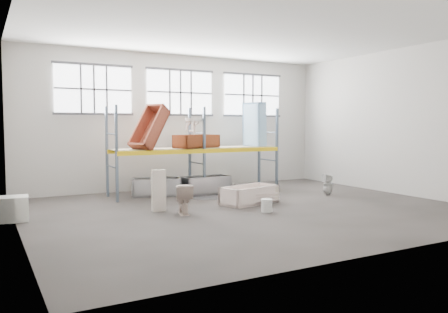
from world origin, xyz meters
TOP-DOWN VIEW (x-y plane):
  - floor at (0.00, 0.00)m, footprint 12.00×10.00m
  - ceiling at (0.00, 0.00)m, footprint 12.00×10.00m
  - wall_back at (0.00, 5.05)m, footprint 12.00×0.10m
  - wall_front at (0.00, -5.05)m, footprint 12.00×0.10m
  - wall_left at (-6.05, 0.00)m, footprint 0.10×10.00m
  - wall_right at (6.05, 0.00)m, footprint 0.10×10.00m
  - window_left at (-3.20, 4.94)m, footprint 2.60×0.04m
  - window_mid at (0.00, 4.94)m, footprint 2.60×0.04m
  - window_right at (3.20, 4.94)m, footprint 2.60×0.04m
  - rack_upright_la at (-3.00, 2.90)m, footprint 0.08×0.08m
  - rack_upright_lb at (-3.00, 4.10)m, footprint 0.08×0.08m
  - rack_upright_ma at (0.00, 2.90)m, footprint 0.08×0.08m
  - rack_upright_mb at (0.00, 4.10)m, footprint 0.08×0.08m
  - rack_upright_ra at (3.00, 2.90)m, footprint 0.08×0.08m
  - rack_upright_rb at (3.00, 4.10)m, footprint 0.08×0.08m
  - rack_beam_front at (0.00, 2.90)m, footprint 6.00×0.10m
  - rack_beam_back at (0.00, 4.10)m, footprint 6.00×0.10m
  - shelf_deck at (0.00, 3.50)m, footprint 5.90×1.10m
  - wet_patch at (0.00, 2.70)m, footprint 1.80×1.80m
  - bathtub_beige at (0.46, 0.74)m, footprint 1.97×1.30m
  - cistern_spare at (1.20, 0.65)m, footprint 0.46×0.33m
  - sink_in_tub at (0.38, 0.73)m, footprint 0.52×0.52m
  - toilet_beige at (-1.94, 0.22)m, footprint 0.66×0.89m
  - cistern_tall at (-2.38, 0.91)m, footprint 0.41×0.30m
  - toilet_white at (3.66, 0.83)m, footprint 0.41×0.40m
  - steel_tub_left at (-1.49, 3.54)m, footprint 1.76×1.14m
  - steel_tub_right at (0.20, 3.20)m, footprint 1.65×0.77m
  - rust_tub_flat at (-0.07, 3.36)m, footprint 1.75×1.22m
  - rust_tub_tilted at (-1.79, 3.34)m, footprint 1.49×1.26m
  - sink_on_shelf at (-0.27, 3.12)m, footprint 0.76×0.66m
  - blue_tub_upright at (2.37, 3.47)m, footprint 0.74×0.90m
  - bucket at (0.17, -0.65)m, footprint 0.32×0.32m
  - carton_near at (-6.03, 1.39)m, footprint 0.77×0.68m
  - carton_far at (-6.01, 1.89)m, footprint 0.74×0.74m

SIDE VIEW (x-z plane):
  - floor at x=0.00m, z-range -0.10..0.00m
  - wet_patch at x=0.00m, z-range 0.00..0.00m
  - sink_in_tub at x=0.38m, z-range 0.08..0.24m
  - bucket at x=0.17m, z-range 0.00..0.36m
  - carton_far at x=-6.01m, z-range 0.00..0.48m
  - bathtub_beige at x=0.46m, z-range 0.00..0.53m
  - cistern_spare at x=1.20m, z-range 0.08..0.48m
  - steel_tub_left at x=-1.49m, z-range 0.00..0.59m
  - steel_tub_right at x=0.20m, z-range 0.00..0.60m
  - carton_near at x=-6.03m, z-range 0.00..0.62m
  - toilet_white at x=3.66m, z-range 0.00..0.73m
  - toilet_beige at x=-1.94m, z-range 0.00..0.82m
  - cistern_tall at x=-2.38m, z-range 0.00..1.15m
  - rack_upright_la at x=-3.00m, z-range 0.00..3.00m
  - rack_upright_lb at x=-3.00m, z-range 0.00..3.00m
  - rack_upright_ma at x=0.00m, z-range 0.00..3.00m
  - rack_upright_mb at x=0.00m, z-range 0.00..3.00m
  - rack_upright_ra at x=3.00m, z-range 0.00..3.00m
  - rack_upright_rb at x=3.00m, z-range 0.00..3.00m
  - rack_beam_front at x=0.00m, z-range 1.43..1.57m
  - rack_beam_back at x=0.00m, z-range 1.43..1.57m
  - shelf_deck at x=0.00m, z-range 1.57..1.59m
  - rust_tub_flat at x=-0.07m, z-range 1.60..2.04m
  - sink_on_shelf at x=-0.27m, z-range 1.81..2.38m
  - rust_tub_tilted at x=-1.79m, z-range 1.51..3.08m
  - blue_tub_upright at x=2.37m, z-range 1.56..3.23m
  - wall_back at x=0.00m, z-range 0.00..5.00m
  - wall_front at x=0.00m, z-range 0.00..5.00m
  - wall_left at x=-6.05m, z-range 0.00..5.00m
  - wall_right at x=6.05m, z-range 0.00..5.00m
  - window_left at x=-3.20m, z-range 2.80..4.40m
  - window_mid at x=0.00m, z-range 2.80..4.40m
  - window_right at x=3.20m, z-range 2.80..4.40m
  - ceiling at x=0.00m, z-range 5.00..5.10m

